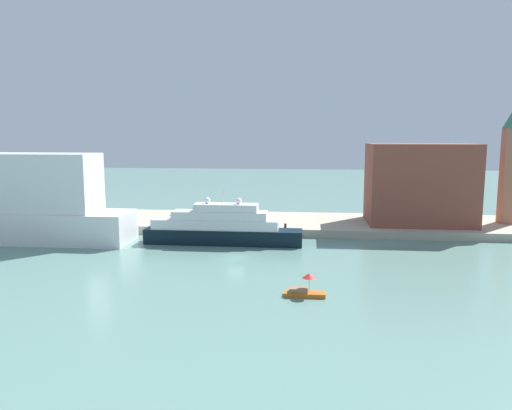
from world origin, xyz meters
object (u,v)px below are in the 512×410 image
at_px(small_motorboat, 305,289).
at_px(parked_car, 180,216).
at_px(large_yacht, 221,228).
at_px(mooring_bollard, 285,226).
at_px(harbor_building, 419,184).
at_px(person_figure, 202,220).
at_px(bell_tower, 509,163).

height_order(small_motorboat, parked_car, small_motorboat).
distance_m(large_yacht, small_motorboat, 30.69).
bearing_deg(mooring_bollard, small_motorboat, -83.56).
height_order(harbor_building, person_figure, harbor_building).
relative_size(harbor_building, bell_tower, 0.90).
bearing_deg(large_yacht, mooring_bollard, 37.29).
height_order(large_yacht, harbor_building, harbor_building).
relative_size(harbor_building, person_figure, 12.72).
height_order(small_motorboat, person_figure, person_figure).
relative_size(large_yacht, mooring_bollard, 35.27).
distance_m(large_yacht, harbor_building, 40.86).
distance_m(bell_tower, person_figure, 61.45).
bearing_deg(parked_car, mooring_bollard, -18.38).
relative_size(bell_tower, person_figure, 14.06).
bearing_deg(bell_tower, large_yacht, -161.84).
bearing_deg(parked_car, person_figure, -39.72).
relative_size(small_motorboat, person_figure, 3.07).
distance_m(small_motorboat, mooring_bollard, 35.32).
distance_m(small_motorboat, person_figure, 43.09).
xyz_separation_m(small_motorboat, bell_tower, (39.39, 44.58, 12.61)).
bearing_deg(harbor_building, small_motorboat, -117.26).
bearing_deg(person_figure, mooring_bollard, -9.27).
bearing_deg(parked_car, harbor_building, 0.51).
height_order(large_yacht, bell_tower, bell_tower).
relative_size(small_motorboat, bell_tower, 0.22).
relative_size(large_yacht, person_figure, 17.52).
xyz_separation_m(large_yacht, small_motorboat, (14.84, -26.80, -1.96)).
bearing_deg(large_yacht, bell_tower, 18.16).
height_order(large_yacht, mooring_bollard, large_yacht).
bearing_deg(mooring_bollard, harbor_building, 16.75).
bearing_deg(parked_car, small_motorboat, -58.26).
distance_m(large_yacht, bell_tower, 58.06).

